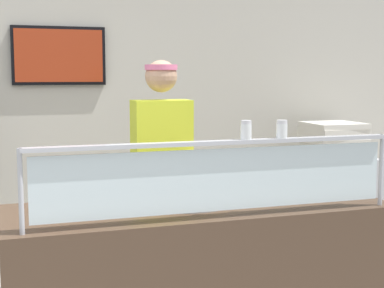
{
  "coord_description": "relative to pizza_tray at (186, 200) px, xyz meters",
  "views": [
    {
      "loc": [
        0.03,
        -2.59,
        1.66
      ],
      "look_at": [
        1.02,
        0.4,
        1.29
      ],
      "focal_mm": 54.21,
      "sensor_mm": 36.0,
      "label": 1
    }
  ],
  "objects": [
    {
      "name": "parmesan_shaker",
      "position": [
        0.19,
        -0.38,
        0.42
      ],
      "size": [
        0.06,
        0.06,
        0.1
      ],
      "color": "white",
      "rests_on": "sneeze_guard"
    },
    {
      "name": "shop_rear_unit",
      "position": [
        0.04,
        1.96,
        0.39
      ],
      "size": [
        6.5,
        0.13,
        2.7
      ],
      "color": "beige",
      "rests_on": "ground"
    },
    {
      "name": "serving_counter",
      "position": [
        0.05,
        -0.08,
        -0.49
      ],
      "size": [
        2.1,
        0.73,
        0.95
      ],
      "primitive_type": "cube",
      "color": "#4C3828",
      "rests_on": "ground"
    },
    {
      "name": "prep_shelf",
      "position": [
        1.86,
        1.47,
        -0.5
      ],
      "size": [
        0.7,
        0.55,
        0.93
      ],
      "primitive_type": "cube",
      "color": "#B7BABF",
      "rests_on": "ground"
    },
    {
      "name": "pepper_flake_shaker",
      "position": [
        0.39,
        -0.38,
        0.42
      ],
      "size": [
        0.06,
        0.06,
        0.09
      ],
      "color": "white",
      "rests_on": "sneeze_guard"
    },
    {
      "name": "pizza_tray",
      "position": [
        0.0,
        0.0,
        0.0
      ],
      "size": [
        0.51,
        0.51,
        0.04
      ],
      "color": "#9EA0A8",
      "rests_on": "serving_counter"
    },
    {
      "name": "sneeze_guard",
      "position": [
        0.05,
        -0.38,
        0.24
      ],
      "size": [
        1.92,
        0.06,
        0.39
      ],
      "color": "#B2B5BC",
      "rests_on": "serving_counter"
    },
    {
      "name": "worker_figure",
      "position": [
        0.04,
        0.64,
        0.04
      ],
      "size": [
        0.41,
        0.5,
        1.76
      ],
      "color": "#23232D",
      "rests_on": "ground"
    },
    {
      "name": "pizza_box_stack",
      "position": [
        1.85,
        1.47,
        0.12
      ],
      "size": [
        0.52,
        0.49,
        0.31
      ],
      "color": "silver",
      "rests_on": "prep_shelf"
    },
    {
      "name": "pizza_server",
      "position": [
        -0.02,
        -0.02,
        0.02
      ],
      "size": [
        0.09,
        0.28,
        0.01
      ],
      "primitive_type": "cube",
      "rotation": [
        0.0,
        0.0,
        -0.05
      ],
      "color": "#ADAFB7",
      "rests_on": "pizza_tray"
    }
  ]
}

